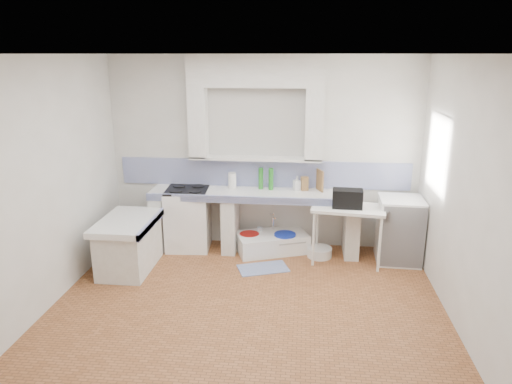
# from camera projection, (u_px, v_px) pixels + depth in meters

# --- Properties ---
(floor) EXTENTS (4.50, 4.50, 0.00)m
(floor) POSITION_uv_depth(u_px,v_px,m) (247.00, 309.00, 5.43)
(floor) COLOR #975A33
(floor) RESTS_ON ground
(ceiling) EXTENTS (4.50, 4.50, 0.00)m
(ceiling) POSITION_uv_depth(u_px,v_px,m) (245.00, 54.00, 4.65)
(ceiling) COLOR silver
(ceiling) RESTS_ON ground
(wall_back) EXTENTS (4.50, 0.00, 4.50)m
(wall_back) POSITION_uv_depth(u_px,v_px,m) (263.00, 153.00, 6.95)
(wall_back) COLOR silver
(wall_back) RESTS_ON ground
(wall_front) EXTENTS (4.50, 0.00, 4.50)m
(wall_front) POSITION_uv_depth(u_px,v_px,m) (208.00, 275.00, 3.13)
(wall_front) COLOR silver
(wall_front) RESTS_ON ground
(wall_left) EXTENTS (0.00, 4.50, 4.50)m
(wall_left) POSITION_uv_depth(u_px,v_px,m) (45.00, 185.00, 5.26)
(wall_left) COLOR silver
(wall_left) RESTS_ON ground
(wall_right) EXTENTS (0.00, 4.50, 4.50)m
(wall_right) POSITION_uv_depth(u_px,v_px,m) (466.00, 198.00, 4.81)
(wall_right) COLOR silver
(wall_right) RESTS_ON ground
(alcove_mass) EXTENTS (1.90, 0.25, 0.45)m
(alcove_mass) POSITION_uv_depth(u_px,v_px,m) (255.00, 71.00, 6.51)
(alcove_mass) COLOR silver
(alcove_mass) RESTS_ON ground
(window_frame) EXTENTS (0.35, 0.86, 1.06)m
(window_frame) POSITION_uv_depth(u_px,v_px,m) (452.00, 155.00, 5.88)
(window_frame) COLOR #382312
(window_frame) RESTS_ON ground
(lace_valance) EXTENTS (0.01, 0.84, 0.24)m
(lace_valance) POSITION_uv_depth(u_px,v_px,m) (444.00, 124.00, 5.79)
(lace_valance) COLOR white
(lace_valance) RESTS_ON ground
(counter_slab) EXTENTS (3.00, 0.60, 0.08)m
(counter_slab) POSITION_uv_depth(u_px,v_px,m) (254.00, 194.00, 6.82)
(counter_slab) COLOR white
(counter_slab) RESTS_ON ground
(counter_lip) EXTENTS (3.00, 0.04, 0.10)m
(counter_lip) POSITION_uv_depth(u_px,v_px,m) (252.00, 200.00, 6.55)
(counter_lip) COLOR navy
(counter_lip) RESTS_ON ground
(counter_pier_left) EXTENTS (0.20, 0.55, 0.82)m
(counter_pier_left) POSITION_uv_depth(u_px,v_px,m) (161.00, 220.00, 7.09)
(counter_pier_left) COLOR silver
(counter_pier_left) RESTS_ON ground
(counter_pier_mid) EXTENTS (0.20, 0.55, 0.82)m
(counter_pier_mid) POSITION_uv_depth(u_px,v_px,m) (231.00, 223.00, 6.98)
(counter_pier_mid) COLOR silver
(counter_pier_mid) RESTS_ON ground
(counter_pier_right) EXTENTS (0.20, 0.55, 0.82)m
(counter_pier_right) POSITION_uv_depth(u_px,v_px,m) (351.00, 227.00, 6.81)
(counter_pier_right) COLOR silver
(counter_pier_right) RESTS_ON ground
(peninsula_top) EXTENTS (0.70, 1.10, 0.08)m
(peninsula_top) POSITION_uv_depth(u_px,v_px,m) (127.00, 222.00, 6.28)
(peninsula_top) COLOR white
(peninsula_top) RESTS_ON ground
(peninsula_base) EXTENTS (0.60, 1.00, 0.62)m
(peninsula_base) POSITION_uv_depth(u_px,v_px,m) (129.00, 247.00, 6.37)
(peninsula_base) COLOR silver
(peninsula_base) RESTS_ON ground
(peninsula_lip) EXTENTS (0.04, 1.10, 0.10)m
(peninsula_lip) POSITION_uv_depth(u_px,v_px,m) (152.00, 223.00, 6.24)
(peninsula_lip) COLOR navy
(peninsula_lip) RESTS_ON ground
(backsplash) EXTENTS (4.27, 0.03, 0.40)m
(backsplash) POSITION_uv_depth(u_px,v_px,m) (263.00, 173.00, 7.02)
(backsplash) COLOR navy
(backsplash) RESTS_ON ground
(stove) EXTENTS (0.66, 0.64, 0.88)m
(stove) POSITION_uv_depth(u_px,v_px,m) (188.00, 219.00, 7.04)
(stove) COLOR white
(stove) RESTS_ON ground
(sink) EXTENTS (1.13, 0.87, 0.24)m
(sink) POSITION_uv_depth(u_px,v_px,m) (272.00, 243.00, 6.98)
(sink) COLOR white
(sink) RESTS_ON ground
(side_table) EXTENTS (1.03, 0.66, 0.04)m
(side_table) POSITION_uv_depth(u_px,v_px,m) (347.00, 235.00, 6.54)
(side_table) COLOR white
(side_table) RESTS_ON ground
(fridge) EXTENTS (0.61, 0.61, 0.91)m
(fridge) POSITION_uv_depth(u_px,v_px,m) (399.00, 230.00, 6.58)
(fridge) COLOR white
(fridge) RESTS_ON ground
(bucket_red) EXTENTS (0.36, 0.36, 0.27)m
(bucket_red) POSITION_uv_depth(u_px,v_px,m) (249.00, 242.00, 6.98)
(bucket_red) COLOR #A9110D
(bucket_red) RESTS_ON ground
(bucket_orange) EXTENTS (0.34, 0.34, 0.25)m
(bucket_orange) POSITION_uv_depth(u_px,v_px,m) (269.00, 245.00, 6.91)
(bucket_orange) COLOR orange
(bucket_orange) RESTS_ON ground
(bucket_blue) EXTENTS (0.37, 0.37, 0.30)m
(bucket_blue) POSITION_uv_depth(u_px,v_px,m) (285.00, 243.00, 6.92)
(bucket_blue) COLOR #1029AA
(bucket_blue) RESTS_ON ground
(basin_white) EXTENTS (0.40, 0.40, 0.14)m
(basin_white) POSITION_uv_depth(u_px,v_px,m) (320.00, 252.00, 6.80)
(basin_white) COLOR white
(basin_white) RESTS_ON ground
(water_bottle_a) EXTENTS (0.10, 0.10, 0.32)m
(water_bottle_a) POSITION_uv_depth(u_px,v_px,m) (260.00, 237.00, 7.11)
(water_bottle_a) COLOR silver
(water_bottle_a) RESTS_ON ground
(water_bottle_b) EXTENTS (0.09, 0.09, 0.27)m
(water_bottle_b) POSITION_uv_depth(u_px,v_px,m) (277.00, 238.00, 7.13)
(water_bottle_b) COLOR silver
(water_bottle_b) RESTS_ON ground
(black_bag) EXTENTS (0.41, 0.25, 0.25)m
(black_bag) POSITION_uv_depth(u_px,v_px,m) (347.00, 199.00, 6.37)
(black_bag) COLOR black
(black_bag) RESTS_ON side_table
(green_bottle_a) EXTENTS (0.08, 0.08, 0.31)m
(green_bottle_a) POSITION_uv_depth(u_px,v_px,m) (261.00, 179.00, 6.90)
(green_bottle_a) COLOR #237621
(green_bottle_a) RESTS_ON counter_slab
(green_bottle_b) EXTENTS (0.09, 0.09, 0.32)m
(green_bottle_b) POSITION_uv_depth(u_px,v_px,m) (271.00, 179.00, 6.86)
(green_bottle_b) COLOR #237621
(green_bottle_b) RESTS_ON counter_slab
(knife_block) EXTENTS (0.12, 0.10, 0.20)m
(knife_block) POSITION_uv_depth(u_px,v_px,m) (304.00, 184.00, 6.85)
(knife_block) COLOR olive
(knife_block) RESTS_ON counter_slab
(cutting_board) EXTENTS (0.10, 0.22, 0.31)m
(cutting_board) POSITION_uv_depth(u_px,v_px,m) (320.00, 180.00, 6.82)
(cutting_board) COLOR olive
(cutting_board) RESTS_ON counter_slab
(paper_towel) EXTENTS (0.15, 0.15, 0.24)m
(paper_towel) POSITION_uv_depth(u_px,v_px,m) (232.00, 180.00, 6.95)
(paper_towel) COLOR white
(paper_towel) RESTS_ON counter_slab
(soap_bottle) EXTENTS (0.12, 0.12, 0.21)m
(soap_bottle) POSITION_uv_depth(u_px,v_px,m) (297.00, 183.00, 6.86)
(soap_bottle) COLOR white
(soap_bottle) RESTS_ON counter_slab
(rug) EXTENTS (0.75, 0.58, 0.01)m
(rug) POSITION_uv_depth(u_px,v_px,m) (263.00, 268.00, 6.44)
(rug) COLOR navy
(rug) RESTS_ON ground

